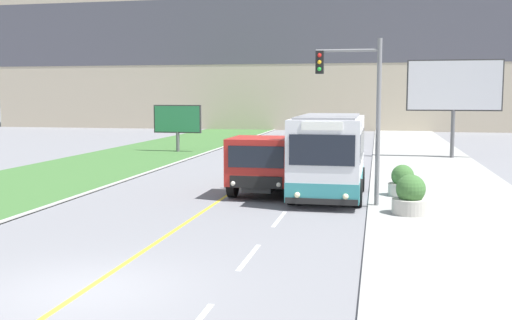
% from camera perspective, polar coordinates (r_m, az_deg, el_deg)
% --- Properties ---
extents(ground_plane, '(300.00, 300.00, 0.00)m').
position_cam_1_polar(ground_plane, '(12.88, -16.14, -11.94)').
color(ground_plane, slate).
extents(lane_marking_centre, '(2.88, 140.00, 0.01)m').
position_cam_1_polar(lane_marking_centre, '(14.77, -10.50, -9.41)').
color(lane_marking_centre, gold).
rests_on(lane_marking_centre, ground_plane).
extents(apartment_block_background, '(80.00, 8.04, 21.07)m').
position_cam_1_polar(apartment_block_background, '(70.87, 6.92, 11.52)').
color(apartment_block_background, '#BCAD93').
rests_on(apartment_block_background, ground_plane).
extents(city_bus, '(2.66, 5.94, 3.18)m').
position_cam_1_polar(city_bus, '(23.04, 6.93, 0.34)').
color(city_bus, silver).
rests_on(city_bus, ground_plane).
extents(dump_truck, '(2.55, 6.92, 2.32)m').
position_cam_1_polar(dump_truck, '(24.05, 1.02, -0.40)').
color(dump_truck, black).
rests_on(dump_truck, ground_plane).
extents(car_distant, '(1.80, 4.30, 1.45)m').
position_cam_1_polar(car_distant, '(43.64, 8.63, 1.87)').
color(car_distant, silver).
rests_on(car_distant, ground_plane).
extents(traffic_light_mast, '(2.28, 0.32, 5.89)m').
position_cam_1_polar(traffic_light_mast, '(21.27, 9.86, 5.58)').
color(traffic_light_mast, slate).
rests_on(traffic_light_mast, ground_plane).
extents(billboard_large, '(5.66, 0.24, 6.10)m').
position_cam_1_polar(billboard_large, '(38.84, 18.36, 6.57)').
color(billboard_large, '#59595B').
rests_on(billboard_large, ground_plane).
extents(billboard_small, '(3.39, 0.24, 3.26)m').
position_cam_1_polar(billboard_small, '(41.80, -7.49, 3.78)').
color(billboard_small, '#59595B').
rests_on(billboard_small, ground_plane).
extents(planter_round_near, '(1.20, 1.20, 1.30)m').
position_cam_1_polar(planter_round_near, '(20.19, 14.51, -3.41)').
color(planter_round_near, '#B7B2A8').
rests_on(planter_round_near, sidewalk_right).
extents(planter_round_second, '(1.08, 1.08, 1.20)m').
position_cam_1_polar(planter_round_second, '(23.77, 13.78, -2.06)').
color(planter_round_second, '#B7B2A8').
rests_on(planter_round_second, sidewalk_right).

